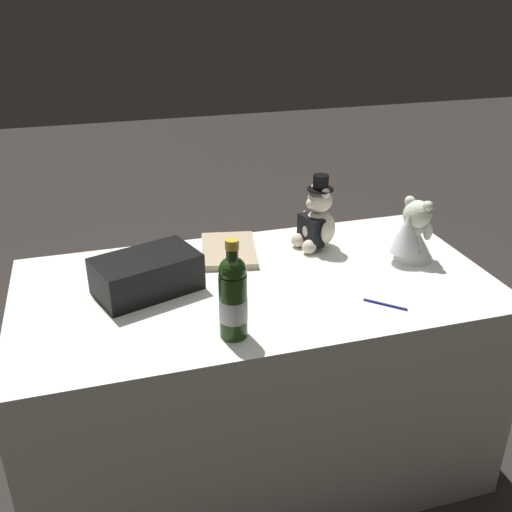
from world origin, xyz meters
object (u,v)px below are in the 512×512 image
object	(u,v)px
teddy_bear_bride	(413,233)
gift_case_black	(147,274)
teddy_bear_groom	(317,221)
signing_pen	(387,305)
champagne_bottle	(233,296)
guestbook	(229,250)

from	to	relation	value
teddy_bear_bride	gift_case_black	size ratio (longest dim) A/B	0.62
teddy_bear_bride	teddy_bear_groom	bearing A→B (deg)	-33.98
teddy_bear_groom	signing_pen	world-z (taller)	teddy_bear_groom
teddy_bear_bride	gift_case_black	bearing A→B (deg)	-1.77
champagne_bottle	guestbook	bearing A→B (deg)	-102.37
gift_case_black	guestbook	world-z (taller)	gift_case_black
signing_pen	guestbook	xyz separation A→B (m)	(0.38, -0.51, 0.01)
signing_pen	gift_case_black	world-z (taller)	gift_case_black
teddy_bear_bride	guestbook	bearing A→B (deg)	-20.51
teddy_bear_bride	signing_pen	xyz separation A→B (m)	(0.24, 0.28, -0.10)
signing_pen	gift_case_black	size ratio (longest dim) A/B	0.30
signing_pen	gift_case_black	xyz separation A→B (m)	(0.70, -0.31, 0.06)
guestbook	teddy_bear_groom	bearing A→B (deg)	-175.41
teddy_bear_groom	teddy_bear_bride	bearing A→B (deg)	146.02
teddy_bear_groom	guestbook	world-z (taller)	teddy_bear_groom
teddy_bear_groom	guestbook	size ratio (longest dim) A/B	0.97
gift_case_black	champagne_bottle	bearing A→B (deg)	121.62
teddy_bear_groom	teddy_bear_bride	distance (m)	0.35
gift_case_black	signing_pen	bearing A→B (deg)	156.52
teddy_bear_groom	champagne_bottle	bearing A→B (deg)	48.13
teddy_bear_groom	teddy_bear_bride	xyz separation A→B (m)	(-0.29, 0.20, -0.00)
teddy_bear_groom	gift_case_black	xyz separation A→B (m)	(0.65, 0.17, -0.04)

